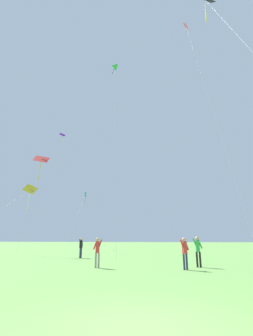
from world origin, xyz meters
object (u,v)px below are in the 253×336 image
(person_far_back, at_px, (185,250))
(kite_yellow_diamond, at_px, (28,194))
(person_near_tree, at_px, (81,246))
(person_in_blue_jacket, at_px, (198,249))
(kite_black_large, at_px, (209,5))
(kite_green_small, at_px, (114,67))
(kite_teal_box, at_px, (85,196))
(kite_red_high, at_px, (40,164))
(kite_purple_streamer, at_px, (60,143))
(kite_pink_low, at_px, (192,45))
(person_child_small, at_px, (98,250))

(person_far_back, bearing_deg, kite_yellow_diamond, 150.56)
(person_near_tree, bearing_deg, person_in_blue_jacket, -28.67)
(kite_black_large, bearing_deg, kite_green_small, 130.87)
(kite_black_large, bearing_deg, person_far_back, 155.38)
(kite_teal_box, xyz_separation_m, person_near_tree, (9.49, -21.90, -8.52))
(person_far_back, bearing_deg, kite_teal_box, 122.96)
(kite_green_small, height_order, person_far_back, kite_green_small)
(person_far_back, bearing_deg, kite_black_large, -24.62)
(kite_red_high, distance_m, person_far_back, 22.00)
(kite_green_small, height_order, kite_purple_streamer, kite_green_small)
(kite_black_large, distance_m, person_in_blue_jacket, 15.36)
(kite_pink_low, relative_size, person_in_blue_jacket, 15.98)
(kite_purple_streamer, distance_m, person_in_blue_jacket, 34.98)
(person_child_small, bearing_deg, kite_red_high, 136.99)
(kite_red_high, height_order, person_near_tree, kite_red_high)
(kite_black_large, bearing_deg, person_in_blue_jacket, 123.17)
(kite_red_high, bearing_deg, kite_pink_low, 0.87)
(kite_teal_box, bearing_deg, kite_red_high, -83.61)
(person_far_back, distance_m, person_in_blue_jacket, 1.74)
(kite_red_high, bearing_deg, person_child_small, -43.01)
(kite_yellow_diamond, bearing_deg, person_child_small, -38.99)
(person_child_small, bearing_deg, person_in_blue_jacket, 17.39)
(person_far_back, distance_m, person_child_small, 4.97)
(kite_red_high, relative_size, kite_teal_box, 1.13)
(kite_purple_streamer, relative_size, person_child_small, 12.22)
(kite_black_large, distance_m, kite_red_high, 23.32)
(kite_green_small, relative_size, person_far_back, 13.56)
(kite_pink_low, relative_size, person_near_tree, 16.12)
(person_far_back, relative_size, person_near_tree, 0.97)
(kite_black_large, bearing_deg, kite_teal_box, 125.25)
(kite_green_small, relative_size, person_near_tree, 13.11)
(kite_teal_box, xyz_separation_m, kite_pink_low, (20.65, -17.89, 14.22))
(kite_purple_streamer, distance_m, kite_pink_low, 26.60)
(kite_black_large, xyz_separation_m, person_near_tree, (-11.78, 8.19, -15.02))
(kite_green_small, height_order, person_near_tree, kite_green_small)
(kite_teal_box, distance_m, person_child_small, 33.36)
(kite_green_small, xyz_separation_m, person_child_small, (2.57, -10.66, -21.12))
(person_child_small, bearing_deg, kite_pink_low, 58.67)
(kite_yellow_diamond, bearing_deg, kite_teal_box, 94.55)
(kite_black_large, height_order, person_near_tree, kite_black_large)
(person_in_blue_jacket, height_order, person_child_small, person_in_blue_jacket)
(kite_green_small, bearing_deg, kite_teal_box, 121.27)
(kite_red_high, relative_size, person_in_blue_jacket, 6.66)
(kite_green_small, relative_size, kite_yellow_diamond, 2.31)
(kite_black_large, height_order, kite_red_high, kite_black_large)
(kite_red_high, bearing_deg, kite_black_large, -31.78)
(person_in_blue_jacket, distance_m, person_child_small, 5.96)
(kite_purple_streamer, bearing_deg, person_in_blue_jacket, -43.84)
(kite_black_large, height_order, kite_pink_low, kite_pink_low)
(kite_red_high, bearing_deg, person_near_tree, -26.56)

